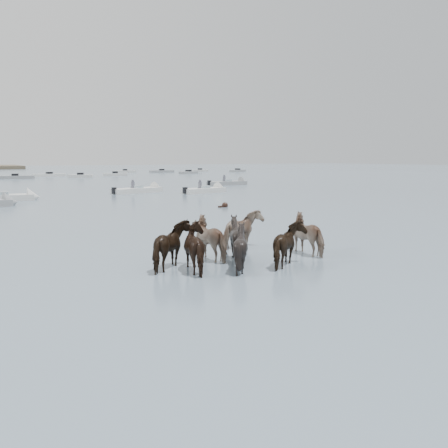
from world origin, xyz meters
TOP-DOWN VIEW (x-y plane):
  - ground at (0.00, 0.00)m, footprint 400.00×400.00m
  - pony_herd at (0.07, 0.80)m, footprint 7.08×4.69m
  - swimming_pony at (7.92, 14.69)m, footprint 0.72×0.44m
  - motorboat_a at (-4.05, 27.73)m, footprint 5.17×1.98m
  - motorboat_c at (7.92, 30.19)m, footprint 5.82×3.00m
  - motorboat_d at (13.42, 26.55)m, footprint 5.11×2.28m
  - motorboat_e at (22.04, 36.03)m, footprint 5.77×1.63m
  - distant_flotilla at (-0.62, 77.90)m, footprint 107.70×23.77m

SIDE VIEW (x-z plane):
  - ground at x=0.00m, z-range 0.00..0.00m
  - swimming_pony at x=7.92m, z-range -0.12..0.32m
  - motorboat_e at x=22.04m, z-range -0.73..1.19m
  - motorboat_c at x=7.92m, z-range -0.73..1.19m
  - motorboat_a at x=-4.05m, z-range -0.73..1.19m
  - motorboat_d at x=13.42m, z-range -0.73..1.19m
  - distant_flotilla at x=-0.62m, z-range -0.21..0.72m
  - pony_herd at x=0.07m, z-range -0.14..1.43m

